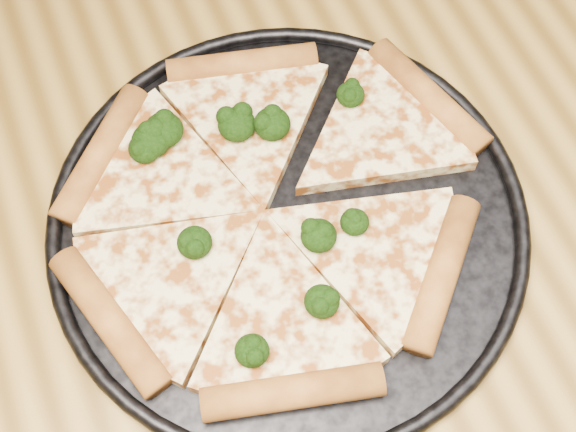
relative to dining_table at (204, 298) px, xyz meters
name	(u,v)px	position (x,y,z in m)	size (l,w,h in m)	color
dining_table	(204,298)	(0.00, 0.00, 0.00)	(1.20, 0.90, 0.75)	olive
pizza_pan	(288,220)	(0.08, 0.00, 0.10)	(0.40, 0.40, 0.02)	black
pizza	(270,208)	(0.07, 0.01, 0.11)	(0.38, 0.35, 0.03)	beige
broccoli_florets	(235,177)	(0.05, 0.04, 0.12)	(0.21, 0.24, 0.03)	black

